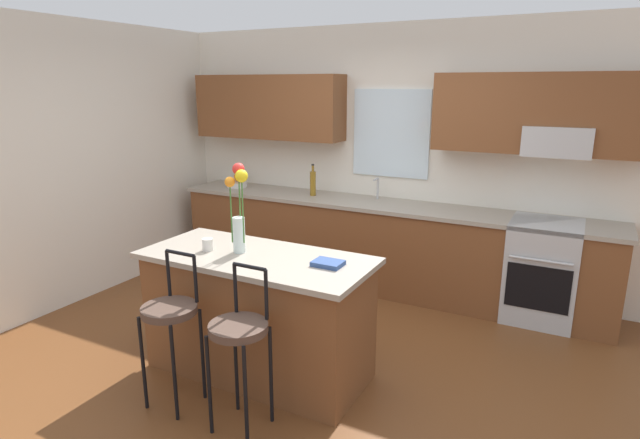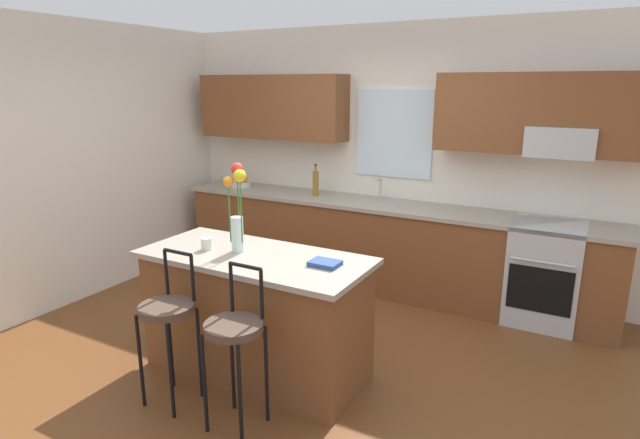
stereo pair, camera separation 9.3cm
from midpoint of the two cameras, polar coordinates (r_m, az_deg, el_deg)
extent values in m
plane|color=brown|center=(4.21, -3.24, -15.16)|extent=(14.00, 14.00, 0.00)
cube|color=silver|center=(5.66, -24.74, 5.83)|extent=(0.12, 4.60, 2.70)
cube|color=silver|center=(5.56, 7.56, 6.92)|extent=(5.60, 0.12, 2.70)
cube|color=brown|center=(5.95, -6.19, 12.30)|extent=(1.79, 0.34, 0.70)
cube|color=brown|center=(4.98, 22.44, 10.82)|extent=(1.79, 0.34, 0.70)
cube|color=silver|center=(5.47, 7.39, 9.43)|extent=(0.83, 0.03, 0.90)
cube|color=#B7BABC|center=(4.95, 24.35, 7.93)|extent=(0.56, 0.36, 0.26)
cube|color=brown|center=(5.44, 5.91, -3.07)|extent=(4.50, 0.60, 0.88)
cube|color=#9E9384|center=(5.31, 6.04, 1.66)|extent=(4.56, 0.64, 0.04)
cube|color=#B7BABC|center=(5.35, 5.25, 1.23)|extent=(0.54, 0.38, 0.11)
cylinder|color=#B7BABC|center=(5.46, 5.94, 3.41)|extent=(0.02, 0.02, 0.22)
cylinder|color=#B7BABC|center=(5.39, 5.73, 4.45)|extent=(0.02, 0.12, 0.02)
cube|color=#B7BABC|center=(5.08, 22.88, -5.26)|extent=(0.60, 0.60, 0.92)
cube|color=black|center=(4.82, 22.47, -7.03)|extent=(0.52, 0.02, 0.40)
cylinder|color=#B7BABC|center=(4.70, 22.74, -4.23)|extent=(0.50, 0.02, 0.02)
cube|color=brown|center=(3.88, -7.58, -10.68)|extent=(1.60, 0.68, 0.88)
cube|color=#9E9384|center=(3.71, -7.82, -4.25)|extent=(1.68, 0.76, 0.04)
cylinder|color=black|center=(3.69, -19.74, -14.78)|extent=(0.02, 0.02, 0.66)
cylinder|color=black|center=(3.52, -16.62, -16.08)|extent=(0.02, 0.02, 0.66)
cylinder|color=black|center=(3.86, -16.75, -13.22)|extent=(0.02, 0.02, 0.66)
cylinder|color=black|center=(3.69, -13.63, -14.35)|extent=(0.02, 0.02, 0.66)
cylinder|color=#4C382D|center=(3.53, -17.12, -9.54)|extent=(0.36, 0.36, 0.05)
cylinder|color=black|center=(3.63, -17.17, -5.73)|extent=(0.02, 0.02, 0.32)
cylinder|color=black|center=(3.47, -14.40, -6.44)|extent=(0.02, 0.02, 0.32)
cylinder|color=black|center=(3.50, -16.00, -3.62)|extent=(0.23, 0.02, 0.02)
cylinder|color=black|center=(3.35, -13.00, -17.50)|extent=(0.02, 0.02, 0.66)
cylinder|color=black|center=(3.21, -9.11, -18.93)|extent=(0.02, 0.02, 0.66)
cylinder|color=black|center=(3.53, -10.07, -15.57)|extent=(0.02, 0.02, 0.66)
cylinder|color=black|center=(3.39, -6.28, -16.79)|extent=(0.02, 0.02, 0.66)
cylinder|color=#4C382D|center=(3.19, -9.90, -11.75)|extent=(0.36, 0.36, 0.05)
cylinder|color=black|center=(3.28, -10.24, -7.48)|extent=(0.02, 0.02, 0.32)
cylinder|color=black|center=(3.15, -6.83, -8.30)|extent=(0.02, 0.02, 0.32)
cylinder|color=black|center=(3.16, -8.68, -5.20)|extent=(0.23, 0.02, 0.02)
cylinder|color=silver|center=(3.75, -9.68, -1.70)|extent=(0.09, 0.09, 0.26)
cylinder|color=#3D722D|center=(3.67, -9.27, 1.05)|extent=(0.01, 0.01, 0.49)
sphere|color=yellow|center=(3.62, -9.43, 4.78)|extent=(0.09, 0.09, 0.09)
cylinder|color=#3D722D|center=(3.73, -9.58, 1.57)|extent=(0.01, 0.01, 0.52)
sphere|color=red|center=(3.68, -9.75, 5.54)|extent=(0.09, 0.09, 0.09)
cylinder|color=#3D722D|center=(3.70, -10.53, 0.76)|extent=(0.01, 0.01, 0.44)
sphere|color=orange|center=(3.65, -10.69, 4.12)|extent=(0.07, 0.07, 0.07)
cylinder|color=silver|center=(3.86, -13.03, -2.72)|extent=(0.08, 0.08, 0.09)
cube|color=navy|center=(3.46, 0.12, -4.88)|extent=(0.20, 0.15, 0.03)
cylinder|color=silver|center=(6.17, -9.61, 3.85)|extent=(0.24, 0.24, 0.06)
sphere|color=orange|center=(6.13, -9.23, 4.40)|extent=(0.07, 0.07, 0.07)
sphere|color=orange|center=(6.22, -9.57, 4.53)|extent=(0.07, 0.07, 0.07)
sphere|color=orange|center=(6.16, -9.65, 4.72)|extent=(0.07, 0.07, 0.07)
cylinder|color=olive|center=(5.61, -1.27, 4.00)|extent=(0.06, 0.06, 0.26)
cylinder|color=olive|center=(5.58, -1.28, 5.68)|extent=(0.03, 0.03, 0.07)
cylinder|color=black|center=(5.57, -1.28, 6.09)|extent=(0.03, 0.03, 0.02)
camera|label=1|loc=(0.05, -90.62, -0.16)|focal=28.87mm
camera|label=2|loc=(0.05, 89.38, 0.16)|focal=28.87mm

